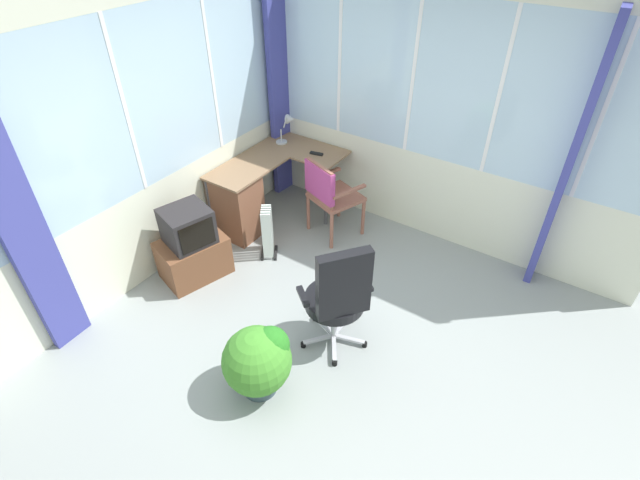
% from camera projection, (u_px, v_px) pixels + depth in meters
% --- Properties ---
extents(ground, '(5.09, 5.15, 0.06)m').
position_uv_depth(ground, '(332.00, 355.00, 4.08)').
color(ground, gray).
extents(north_window_panel, '(4.09, 0.07, 2.64)m').
position_uv_depth(north_window_panel, '(134.00, 151.00, 4.18)').
color(north_window_panel, silver).
rests_on(north_window_panel, ground).
extents(east_window_panel, '(0.07, 4.15, 2.64)m').
position_uv_depth(east_window_panel, '(449.00, 124.00, 4.61)').
color(east_window_panel, silver).
rests_on(east_window_panel, ground).
extents(curtain_north_left, '(0.33, 0.08, 2.54)m').
position_uv_depth(curtain_north_left, '(18.00, 219.00, 3.44)').
color(curtain_north_left, '#3D4295').
rests_on(curtain_north_left, ground).
extents(curtain_corner, '(0.33, 0.10, 2.54)m').
position_uv_depth(curtain_corner, '(280.00, 92.00, 5.42)').
color(curtain_corner, '#3D4295').
rests_on(curtain_corner, ground).
extents(curtain_east_far, '(0.33, 0.09, 2.54)m').
position_uv_depth(curtain_east_far, '(569.00, 164.00, 4.09)').
color(curtain_east_far, '#3D4295').
rests_on(curtain_east_far, ground).
extents(desk, '(1.40, 1.01, 0.76)m').
position_uv_depth(desk, '(244.00, 199.00, 5.21)').
color(desk, '#836549').
rests_on(desk, ground).
extents(desk_lamp, '(0.22, 0.19, 0.33)m').
position_uv_depth(desk_lamp, '(288.00, 125.00, 5.44)').
color(desk_lamp, '#B2B7BC').
rests_on(desk_lamp, desk).
extents(tv_remote, '(0.07, 0.16, 0.02)m').
position_uv_depth(tv_remote, '(316.00, 154.00, 5.30)').
color(tv_remote, black).
rests_on(tv_remote, desk).
extents(wooden_armchair, '(0.62, 0.62, 0.93)m').
position_uv_depth(wooden_armchair, '(327.00, 190.00, 5.02)').
color(wooden_armchair, '#935A49').
rests_on(wooden_armchair, ground).
extents(office_chair, '(0.61, 0.60, 1.12)m').
position_uv_depth(office_chair, '(339.00, 295.00, 3.74)').
color(office_chair, '#B7B7BF').
rests_on(office_chair, ground).
extents(tv_on_stand, '(0.74, 0.60, 0.78)m').
position_uv_depth(tv_on_stand, '(192.00, 247.00, 4.65)').
color(tv_on_stand, brown).
rests_on(tv_on_stand, ground).
extents(space_heater, '(0.29, 0.27, 0.58)m').
position_uv_depth(space_heater, '(268.00, 231.00, 4.95)').
color(space_heater, silver).
rests_on(space_heater, ground).
extents(potted_plant, '(0.54, 0.54, 0.61)m').
position_uv_depth(potted_plant, '(259.00, 360.00, 3.58)').
color(potted_plant, '#36484F').
rests_on(potted_plant, ground).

